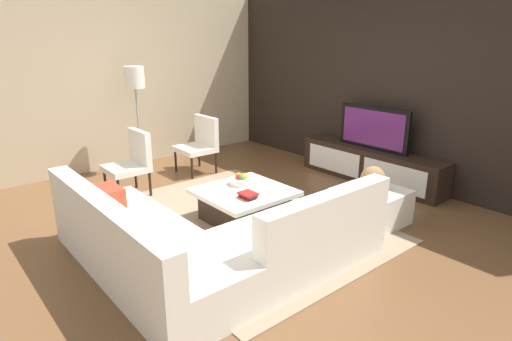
{
  "coord_description": "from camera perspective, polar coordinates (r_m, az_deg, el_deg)",
  "views": [
    {
      "loc": [
        3.51,
        -2.76,
        2.09
      ],
      "look_at": [
        -0.19,
        0.36,
        0.54
      ],
      "focal_mm": 29.95,
      "sensor_mm": 36.0,
      "label": 1
    }
  ],
  "objects": [
    {
      "name": "ottoman",
      "position": [
        5.11,
        15.05,
        -4.59
      ],
      "size": [
        0.7,
        0.7,
        0.4
      ],
      "primitive_type": "cube",
      "color": "white",
      "rests_on": "ground"
    },
    {
      "name": "television",
      "position": [
        6.36,
        15.44,
        5.48
      ],
      "size": [
        1.13,
        0.06,
        0.61
      ],
      "color": "black",
      "rests_on": "media_console"
    },
    {
      "name": "ground_plane",
      "position": [
        4.93,
        -1.73,
        -7.35
      ],
      "size": [
        14.0,
        14.0,
        0.0
      ],
      "primitive_type": "plane",
      "color": "brown"
    },
    {
      "name": "area_rug",
      "position": [
        4.99,
        -2.45,
        -6.92
      ],
      "size": [
        3.28,
        2.43,
        0.01
      ],
      "primitive_type": "cube",
      "color": "gray",
      "rests_on": "ground"
    },
    {
      "name": "side_wall_left",
      "position": [
        7.36,
        -16.56,
        11.68
      ],
      "size": [
        0.12,
        5.2,
        2.8
      ],
      "primitive_type": "cube",
      "color": "#C6B28E",
      "rests_on": "ground"
    },
    {
      "name": "media_console",
      "position": [
        6.5,
        15.04,
        0.7
      ],
      "size": [
        2.27,
        0.44,
        0.5
      ],
      "color": "black",
      "rests_on": "ground"
    },
    {
      "name": "feature_wall_back",
      "position": [
        6.52,
        17.43,
        10.9
      ],
      "size": [
        6.4,
        0.12,
        2.8
      ],
      "primitive_type": "cube",
      "color": "black",
      "rests_on": "ground"
    },
    {
      "name": "coffee_table",
      "position": [
        4.97,
        -1.56,
        -4.56
      ],
      "size": [
        0.95,
        0.98,
        0.38
      ],
      "color": "black",
      "rests_on": "ground"
    },
    {
      "name": "sectional_couch",
      "position": [
        3.98,
        -6.83,
        -9.52
      ],
      "size": [
        2.4,
        2.4,
        0.79
      ],
      "color": "white",
      "rests_on": "ground"
    },
    {
      "name": "fruit_bowl",
      "position": [
        5.08,
        -1.98,
        -1.28
      ],
      "size": [
        0.28,
        0.28,
        0.13
      ],
      "color": "silver",
      "rests_on": "coffee_table"
    },
    {
      "name": "decorative_ball",
      "position": [
        4.99,
        15.35,
        -0.99
      ],
      "size": [
        0.28,
        0.28,
        0.28
      ],
      "primitive_type": "sphere",
      "color": "#997247",
      "rests_on": "ottoman"
    },
    {
      "name": "floor_lamp",
      "position": [
        6.76,
        -15.86,
        10.92
      ],
      "size": [
        0.3,
        0.3,
        1.64
      ],
      "color": "#A5A5AA",
      "rests_on": "ground"
    },
    {
      "name": "accent_chair_far",
      "position": [
        6.75,
        -7.47,
        3.9
      ],
      "size": [
        0.56,
        0.52,
        0.87
      ],
      "rotation": [
        0.0,
        0.0,
        -0.06
      ],
      "color": "black",
      "rests_on": "ground"
    },
    {
      "name": "accent_chair_near",
      "position": [
        5.95,
        -16.19,
        1.42
      ],
      "size": [
        0.52,
        0.52,
        0.87
      ],
      "rotation": [
        0.0,
        0.0,
        -0.09
      ],
      "color": "black",
      "rests_on": "ground"
    },
    {
      "name": "book_stack",
      "position": [
        4.66,
        -1.09,
        -3.31
      ],
      "size": [
        0.19,
        0.16,
        0.07
      ],
      "color": "maroon",
      "rests_on": "coffee_table"
    }
  ]
}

